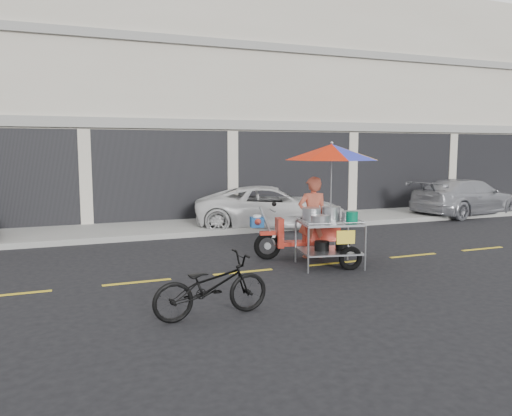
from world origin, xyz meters
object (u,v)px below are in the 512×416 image
object	(u,v)px
silver_pickup	(466,197)
near_bicycle	(211,286)
food_vendor_rig	(323,187)
white_pickup	(271,207)

from	to	relation	value
silver_pickup	near_bicycle	size ratio (longest dim) A/B	2.63
silver_pickup	near_bicycle	bearing A→B (deg)	112.21
near_bicycle	food_vendor_rig	xyz separation A→B (m)	(3.09, 2.38, 1.13)
white_pickup	near_bicycle	xyz separation A→B (m)	(-3.89, -6.92, -0.18)
near_bicycle	food_vendor_rig	size ratio (longest dim) A/B	0.68
near_bicycle	food_vendor_rig	bearing A→B (deg)	-56.75
white_pickup	food_vendor_rig	distance (m)	4.70
silver_pickup	near_bicycle	xyz separation A→B (m)	(-11.34, -6.92, -0.20)
white_pickup	near_bicycle	size ratio (longest dim) A/B	2.64
food_vendor_rig	white_pickup	bearing A→B (deg)	91.16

